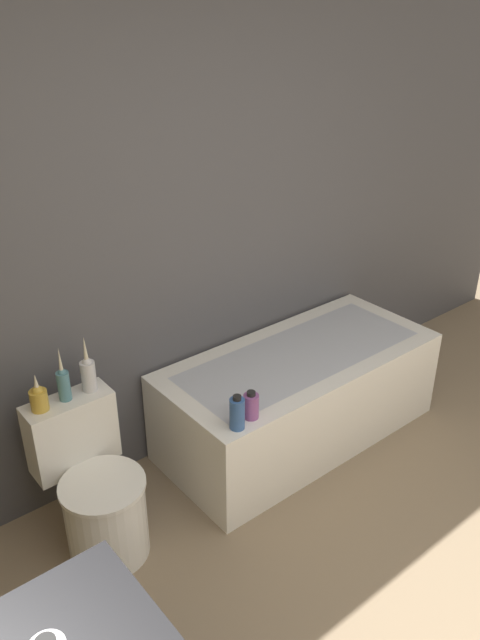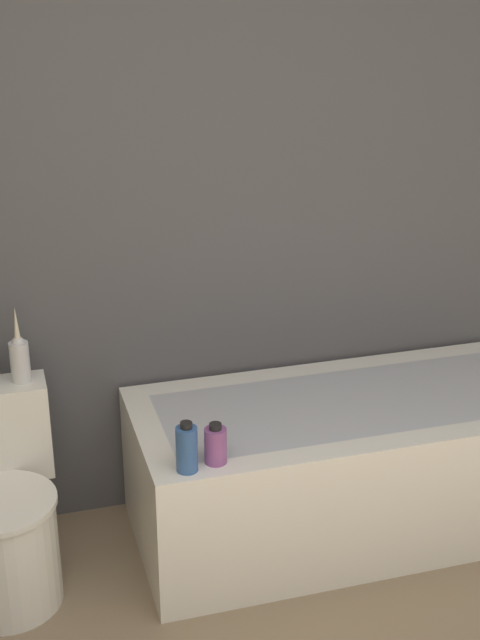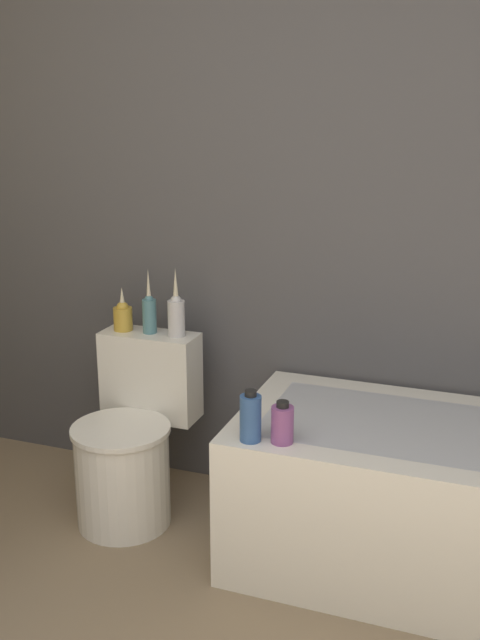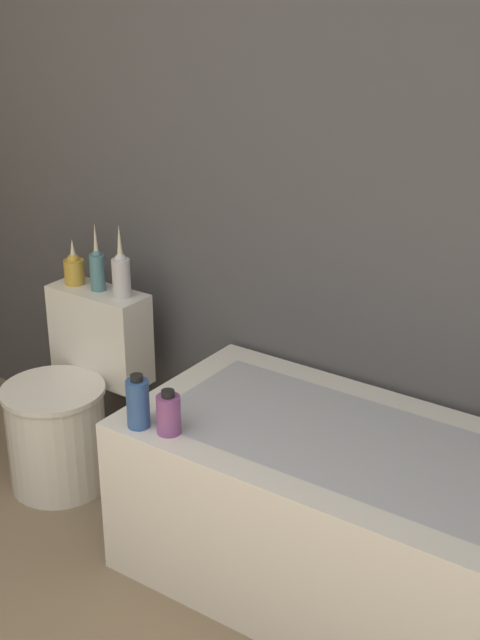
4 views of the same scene
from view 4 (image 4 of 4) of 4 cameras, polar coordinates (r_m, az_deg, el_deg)
wall_back_tiled at (r=3.07m, az=1.53°, el=11.18°), size 6.40×0.06×2.60m
bathtub at (r=2.83m, az=8.83°, el=-13.02°), size 1.62×0.73×0.55m
toilet at (r=3.46m, az=-10.83°, el=-5.39°), size 0.40×0.54×0.71m
vase_gold at (r=3.47m, az=-10.58°, el=3.28°), size 0.08×0.08×0.18m
vase_silver at (r=3.39m, az=-9.12°, el=3.32°), size 0.06×0.06×0.27m
vase_bronze at (r=3.31m, az=-7.62°, el=3.00°), size 0.07×0.07×0.28m
shampoo_bottle_tall at (r=2.76m, az=-6.55°, el=-5.28°), size 0.07×0.07×0.18m
shampoo_bottle_short at (r=2.72m, az=-4.59°, el=-6.00°), size 0.07×0.07×0.14m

